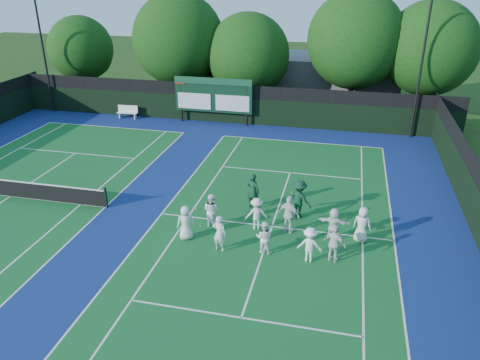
% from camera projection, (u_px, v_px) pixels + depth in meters
% --- Properties ---
extents(ground, '(120.00, 120.00, 0.00)m').
position_uv_depth(ground, '(268.00, 238.00, 20.94)').
color(ground, '#1A380F').
rests_on(ground, ground).
extents(court_apron, '(34.00, 32.00, 0.01)m').
position_uv_depth(court_apron, '(152.00, 213.00, 23.06)').
color(court_apron, navy).
rests_on(court_apron, ground).
extents(near_court, '(11.05, 23.85, 0.01)m').
position_uv_depth(near_court, '(272.00, 226.00, 21.82)').
color(near_court, '#125822').
rests_on(near_court, ground).
extents(left_court, '(11.05, 23.85, 0.01)m').
position_uv_depth(left_court, '(11.00, 196.00, 24.70)').
color(left_court, '#125822').
rests_on(left_court, ground).
extents(back_fence, '(34.00, 0.08, 3.00)m').
position_uv_depth(back_fence, '(228.00, 106.00, 35.78)').
color(back_fence, black).
rests_on(back_fence, ground).
extents(scoreboard, '(6.00, 0.21, 3.55)m').
position_uv_depth(scoreboard, '(213.00, 96.00, 35.27)').
color(scoreboard, black).
rests_on(scoreboard, ground).
extents(clubhouse, '(18.00, 6.00, 4.00)m').
position_uv_depth(clubhouse, '(293.00, 78.00, 41.77)').
color(clubhouse, slate).
rests_on(clubhouse, ground).
extents(light_pole_left, '(1.20, 0.30, 10.12)m').
position_uv_depth(light_pole_left, '(40.00, 33.00, 36.54)').
color(light_pole_left, black).
rests_on(light_pole_left, ground).
extents(light_pole_right, '(1.20, 0.30, 10.12)m').
position_uv_depth(light_pole_right, '(425.00, 46.00, 30.68)').
color(light_pole_right, black).
rests_on(light_pole_right, ground).
extents(tennis_net, '(11.30, 0.10, 1.10)m').
position_uv_depth(tennis_net, '(9.00, 188.00, 24.50)').
color(tennis_net, black).
rests_on(tennis_net, ground).
extents(bench, '(1.65, 0.53, 1.03)m').
position_uv_depth(bench, '(128.00, 111.00, 37.22)').
color(bench, white).
rests_on(bench, ground).
extents(tree_a, '(5.53, 5.53, 7.36)m').
position_uv_depth(tree_a, '(83.00, 50.00, 40.51)').
color(tree_a, black).
rests_on(tree_a, ground).
extents(tree_b, '(7.47, 7.47, 9.38)m').
position_uv_depth(tree_b, '(181.00, 42.00, 38.24)').
color(tree_b, black).
rests_on(tree_b, ground).
extents(tree_c, '(6.62, 6.62, 7.94)m').
position_uv_depth(tree_c, '(250.00, 57.00, 37.45)').
color(tree_c, black).
rests_on(tree_c, ground).
extents(tree_d, '(7.30, 7.30, 9.68)m').
position_uv_depth(tree_d, '(358.00, 43.00, 35.18)').
color(tree_d, black).
rests_on(tree_d, ground).
extents(tree_e, '(6.90, 6.90, 9.06)m').
position_uv_depth(tree_e, '(432.00, 51.00, 34.24)').
color(tree_e, black).
rests_on(tree_e, ground).
extents(tennis_ball_0, '(0.07, 0.07, 0.07)m').
position_uv_depth(tennis_ball_0, '(201.00, 226.00, 21.83)').
color(tennis_ball_0, '#C8E31A').
rests_on(tennis_ball_0, ground).
extents(tennis_ball_3, '(0.07, 0.07, 0.07)m').
position_uv_depth(tennis_ball_3, '(197.00, 209.00, 23.35)').
color(tennis_ball_3, '#C8E31A').
rests_on(tennis_ball_3, ground).
extents(tennis_ball_4, '(0.07, 0.07, 0.07)m').
position_uv_depth(tennis_ball_4, '(292.00, 193.00, 25.03)').
color(tennis_ball_4, '#C8E31A').
rests_on(tennis_ball_4, ground).
extents(tennis_ball_5, '(0.07, 0.07, 0.07)m').
position_uv_depth(tennis_ball_5, '(340.00, 234.00, 21.16)').
color(tennis_ball_5, '#C8E31A').
rests_on(tennis_ball_5, ground).
extents(player_front_0, '(0.91, 0.75, 1.60)m').
position_uv_depth(player_front_0, '(186.00, 223.00, 20.56)').
color(player_front_0, white).
rests_on(player_front_0, ground).
extents(player_front_1, '(0.68, 0.52, 1.66)m').
position_uv_depth(player_front_1, '(220.00, 233.00, 19.69)').
color(player_front_1, white).
rests_on(player_front_1, ground).
extents(player_front_2, '(0.74, 0.59, 1.47)m').
position_uv_depth(player_front_2, '(264.00, 237.00, 19.58)').
color(player_front_2, white).
rests_on(player_front_2, ground).
extents(player_front_3, '(1.02, 0.62, 1.55)m').
position_uv_depth(player_front_3, '(310.00, 245.00, 18.98)').
color(player_front_3, white).
rests_on(player_front_3, ground).
extents(player_front_4, '(1.04, 0.68, 1.65)m').
position_uv_depth(player_front_4, '(334.00, 244.00, 18.94)').
color(player_front_4, white).
rests_on(player_front_4, ground).
extents(player_back_0, '(0.98, 0.89, 1.63)m').
position_uv_depth(player_back_0, '(211.00, 210.00, 21.59)').
color(player_back_0, white).
rests_on(player_back_0, ground).
extents(player_back_1, '(1.14, 0.88, 1.56)m').
position_uv_depth(player_back_1, '(256.00, 214.00, 21.35)').
color(player_back_1, silver).
rests_on(player_back_1, ground).
extents(player_back_2, '(1.15, 0.83, 1.82)m').
position_uv_depth(player_back_2, '(289.00, 215.00, 21.00)').
color(player_back_2, silver).
rests_on(player_back_2, ground).
extents(player_back_3, '(1.43, 0.60, 1.50)m').
position_uv_depth(player_back_3, '(334.00, 224.00, 20.57)').
color(player_back_3, white).
rests_on(player_back_3, ground).
extents(player_back_4, '(0.92, 0.72, 1.65)m').
position_uv_depth(player_back_4, '(362.00, 225.00, 20.36)').
color(player_back_4, silver).
rests_on(player_back_4, ground).
extents(coach_left, '(0.80, 0.66, 1.87)m').
position_uv_depth(coach_left, '(253.00, 191.00, 23.13)').
color(coach_left, '#0F3721').
rests_on(coach_left, ground).
extents(coach_right, '(1.41, 1.13, 1.90)m').
position_uv_depth(coach_right, '(299.00, 199.00, 22.32)').
color(coach_right, '#0E3620').
rests_on(coach_right, ground).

